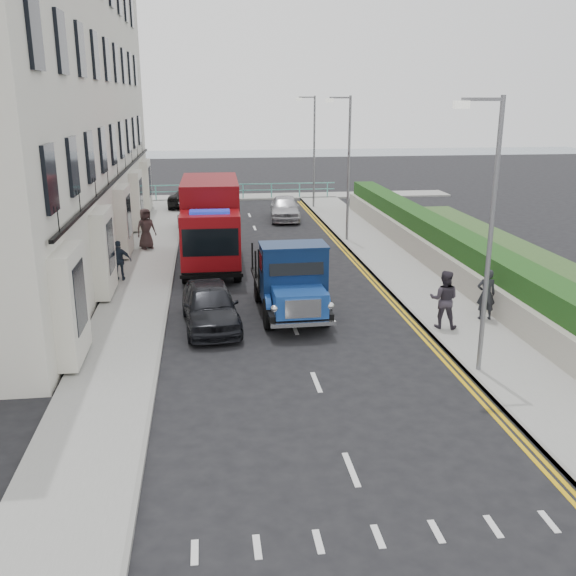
# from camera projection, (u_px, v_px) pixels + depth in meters

# --- Properties ---
(ground) EXTENTS (120.00, 120.00, 0.00)m
(ground) POSITION_uv_depth(u_px,v_px,m) (304.00, 352.00, 18.17)
(ground) COLOR black
(ground) RESTS_ON ground
(pavement_west) EXTENTS (2.40, 38.00, 0.12)m
(pavement_west) POSITION_uv_depth(u_px,v_px,m) (144.00, 273.00, 26.07)
(pavement_west) COLOR gray
(pavement_west) RESTS_ON ground
(pavement_east) EXTENTS (2.60, 38.00, 0.12)m
(pavement_east) POSITION_uv_depth(u_px,v_px,m) (395.00, 265.00, 27.35)
(pavement_east) COLOR gray
(pavement_east) RESTS_ON ground
(promenade) EXTENTS (30.00, 2.50, 0.12)m
(promenade) POSITION_uv_depth(u_px,v_px,m) (242.00, 197.00, 45.70)
(promenade) COLOR gray
(promenade) RESTS_ON ground
(sea_plane) EXTENTS (120.00, 120.00, 0.00)m
(sea_plane) POSITION_uv_depth(u_px,v_px,m) (227.00, 158.00, 75.17)
(sea_plane) COLOR slate
(sea_plane) RESTS_ON ground
(terrace_west) EXTENTS (6.31, 30.20, 14.25)m
(terrace_west) POSITION_uv_depth(u_px,v_px,m) (40.00, 91.00, 27.30)
(terrace_west) COLOR silver
(terrace_west) RESTS_ON ground
(garden_east) EXTENTS (1.45, 28.00, 1.75)m
(garden_east) POSITION_uv_depth(u_px,v_px,m) (439.00, 244.00, 27.35)
(garden_east) COLOR #B2AD9E
(garden_east) RESTS_ON ground
(seafront_railing) EXTENTS (13.00, 0.08, 1.11)m
(seafront_railing) POSITION_uv_depth(u_px,v_px,m) (243.00, 191.00, 44.79)
(seafront_railing) COLOR #59B2A5
(seafront_railing) RESTS_ON ground
(lamp_near) EXTENTS (1.23, 0.18, 7.00)m
(lamp_near) POSITION_uv_depth(u_px,v_px,m) (487.00, 223.00, 15.64)
(lamp_near) COLOR slate
(lamp_near) RESTS_ON ground
(lamp_mid) EXTENTS (1.23, 0.18, 7.00)m
(lamp_mid) POSITION_uv_depth(u_px,v_px,m) (346.00, 160.00, 30.83)
(lamp_mid) COLOR slate
(lamp_mid) RESTS_ON ground
(lamp_far) EXTENTS (1.23, 0.18, 7.00)m
(lamp_far) POSITION_uv_depth(u_px,v_px,m) (312.00, 145.00, 40.33)
(lamp_far) COLOR slate
(lamp_far) RESTS_ON ground
(bedford_lorry) EXTENTS (2.19, 5.29, 2.48)m
(bedford_lorry) POSITION_uv_depth(u_px,v_px,m) (293.00, 285.00, 20.64)
(bedford_lorry) COLOR black
(bedford_lorry) RESTS_ON ground
(red_lorry) EXTENTS (2.44, 6.87, 3.58)m
(red_lorry) POSITION_uv_depth(u_px,v_px,m) (211.00, 221.00, 27.04)
(red_lorry) COLOR black
(red_lorry) RESTS_ON ground
(parked_car_front) EXTENTS (1.99, 4.24, 1.41)m
(parked_car_front) POSITION_uv_depth(u_px,v_px,m) (210.00, 305.00, 20.03)
(parked_car_front) COLOR black
(parked_car_front) RESTS_ON ground
(parked_car_mid) EXTENTS (1.79, 4.72, 1.54)m
(parked_car_mid) POSITION_uv_depth(u_px,v_px,m) (208.00, 241.00, 28.58)
(parked_car_mid) COLOR #516FAE
(parked_car_mid) RESTS_ON ground
(parked_car_rear) EXTENTS (2.26, 4.92, 1.39)m
(parked_car_rear) POSITION_uv_depth(u_px,v_px,m) (196.00, 221.00, 33.62)
(parked_car_rear) COLOR #B5B6BA
(parked_car_rear) RESTS_ON ground
(seafront_car_left) EXTENTS (3.15, 5.30, 1.38)m
(seafront_car_left) POSITION_uv_depth(u_px,v_px,m) (192.00, 196.00, 41.81)
(seafront_car_left) COLOR black
(seafront_car_left) RESTS_ON ground
(seafront_car_right) EXTENTS (2.03, 4.29, 1.42)m
(seafront_car_right) POSITION_uv_depth(u_px,v_px,m) (285.00, 208.00, 37.43)
(seafront_car_right) COLOR #B0AFB4
(seafront_car_right) RESTS_ON ground
(pedestrian_east_near) EXTENTS (0.64, 0.45, 1.66)m
(pedestrian_east_near) POSITION_uv_depth(u_px,v_px,m) (486.00, 294.00, 20.31)
(pedestrian_east_near) COLOR black
(pedestrian_east_near) RESTS_ON pavement_east
(pedestrian_east_far) EXTENTS (1.08, 0.98, 1.81)m
(pedestrian_east_far) POSITION_uv_depth(u_px,v_px,m) (444.00, 299.00, 19.56)
(pedestrian_east_far) COLOR #322D37
(pedestrian_east_far) RESTS_ON pavement_east
(pedestrian_west_near) EXTENTS (0.92, 0.40, 1.56)m
(pedestrian_west_near) POSITION_uv_depth(u_px,v_px,m) (119.00, 261.00, 24.65)
(pedestrian_west_near) COLOR #1C2534
(pedestrian_west_near) RESTS_ON pavement_west
(pedestrian_west_far) EXTENTS (1.10, 0.97, 1.88)m
(pedestrian_west_far) POSITION_uv_depth(u_px,v_px,m) (146.00, 229.00, 29.78)
(pedestrian_west_far) COLOR #3C2C2B
(pedestrian_west_far) RESTS_ON pavement_west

